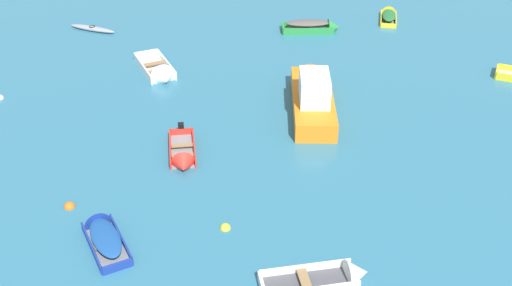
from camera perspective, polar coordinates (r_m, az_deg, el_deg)
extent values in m
cube|color=yellow|center=(37.51, 20.85, 6.03)|extent=(0.42, 1.18, 0.43)
cube|color=beige|center=(36.15, -9.06, 6.57)|extent=(2.84, 3.45, 0.12)
cube|color=white|center=(36.23, -8.04, 7.04)|extent=(1.91, 2.93, 0.48)
cube|color=white|center=(35.92, -10.13, 6.62)|extent=(1.91, 2.93, 0.48)
cube|color=white|center=(37.58, -9.84, 7.83)|extent=(1.21, 0.84, 0.48)
cone|color=white|center=(34.51, -8.23, 5.74)|extent=(1.53, 1.37, 1.31)
cube|color=#937047|center=(36.19, -9.18, 7.08)|extent=(1.22, 0.96, 0.03)
cube|color=#937047|center=(35.32, -8.71, 6.46)|extent=(1.22, 0.96, 0.03)
cube|color=gray|center=(23.91, -13.25, -8.96)|extent=(2.36, 2.76, 0.08)
cube|color=navy|center=(23.77, -14.56, -9.08)|extent=(1.65, 2.30, 0.33)
cube|color=navy|center=(23.91, -12.03, -8.39)|extent=(1.65, 2.30, 0.33)
cube|color=navy|center=(22.81, -12.34, -10.81)|extent=(0.94, 0.70, 0.33)
cone|color=navy|center=(24.93, -14.19, -6.73)|extent=(1.22, 1.12, 1.04)
cube|color=#937047|center=(23.69, -13.21, -8.83)|extent=(0.96, 0.80, 0.03)
ellipsoid|color=#19478C|center=(23.67, -13.37, -8.25)|extent=(2.19, 2.54, 0.29)
cube|color=orange|center=(31.51, 5.11, 3.66)|extent=(2.70, 6.39, 0.93)
cone|color=orange|center=(34.35, 4.80, 6.30)|extent=(1.77, 1.43, 1.63)
cube|color=white|center=(30.45, 5.28, 4.96)|extent=(1.67, 2.39, 1.31)
cube|color=black|center=(31.21, 5.20, 6.22)|extent=(1.33, 0.35, 0.58)
cube|color=gray|center=(28.51, -6.62, -0.74)|extent=(1.67, 2.83, 0.10)
cube|color=red|center=(28.43, -5.57, -0.41)|extent=(0.81, 2.69, 0.40)
cube|color=red|center=(28.44, -7.71, -0.56)|extent=(0.81, 2.69, 0.40)
cube|color=red|center=(29.61, -6.72, 0.95)|extent=(1.03, 0.38, 0.40)
cone|color=red|center=(27.21, -6.54, -2.07)|extent=(1.15, 0.89, 1.02)
cube|color=#937047|center=(28.51, -6.66, -0.19)|extent=(0.99, 0.53, 0.03)
cube|color=#937047|center=(27.83, -6.61, -1.08)|extent=(0.99, 0.53, 0.03)
cube|color=black|center=(29.64, -6.75, 1.30)|extent=(0.33, 0.32, 0.56)
ellipsoid|color=gray|center=(42.27, -14.48, 9.93)|extent=(3.27, 1.28, 0.29)
torus|color=black|center=(42.22, -14.51, 10.09)|extent=(0.48, 0.48, 0.06)
cube|color=beige|center=(41.02, 4.68, 10.03)|extent=(3.19, 1.60, 0.11)
cube|color=#288C3D|center=(41.47, 4.60, 10.54)|extent=(3.14, 0.66, 0.45)
cube|color=#288C3D|center=(40.44, 4.78, 9.95)|extent=(3.14, 0.66, 0.45)
cube|color=#288C3D|center=(40.79, 2.44, 10.24)|extent=(0.32, 1.10, 0.45)
cone|color=#288C3D|center=(41.18, 7.01, 10.28)|extent=(0.92, 1.19, 1.08)
cube|color=#937047|center=(40.90, 4.46, 10.37)|extent=(0.51, 1.05, 0.03)
ellipsoid|color=#59514C|center=(40.83, 4.71, 10.70)|extent=(2.92, 1.51, 0.33)
cube|color=gray|center=(43.51, 11.79, 10.75)|extent=(0.99, 2.45, 0.07)
cube|color=yellow|center=(43.46, 11.17, 10.95)|extent=(0.16, 2.52, 0.28)
cube|color=yellow|center=(43.49, 12.45, 10.82)|extent=(0.16, 2.52, 0.28)
cube|color=yellow|center=(42.29, 11.80, 10.28)|extent=(0.94, 0.13, 0.28)
cone|color=yellow|center=(44.70, 11.82, 11.50)|extent=(0.94, 0.61, 0.92)
cube|color=#937047|center=(43.33, 11.82, 10.89)|extent=(0.87, 0.29, 0.03)
ellipsoid|color=#236633|center=(43.39, 11.84, 11.17)|extent=(0.94, 2.24, 0.26)
cube|color=#4C4C51|center=(21.96, 4.78, -12.46)|extent=(3.26, 1.95, 0.10)
cube|color=white|center=(22.23, 4.44, -11.22)|extent=(3.08, 1.09, 0.40)
cube|color=white|center=(21.57, 0.55, -12.76)|extent=(0.45, 1.05, 0.40)
cone|color=white|center=(22.25, 9.08, -11.49)|extent=(1.03, 1.23, 1.04)
cube|color=#937047|center=(21.76, 4.37, -12.09)|extent=(0.63, 1.03, 0.03)
sphere|color=yellow|center=(24.12, -2.77, -7.66)|extent=(0.41, 0.41, 0.41)
sphere|color=silver|center=(35.30, -22.03, 3.74)|extent=(0.41, 0.41, 0.41)
sphere|color=orange|center=(26.17, -16.41, -5.53)|extent=(0.45, 0.45, 0.45)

